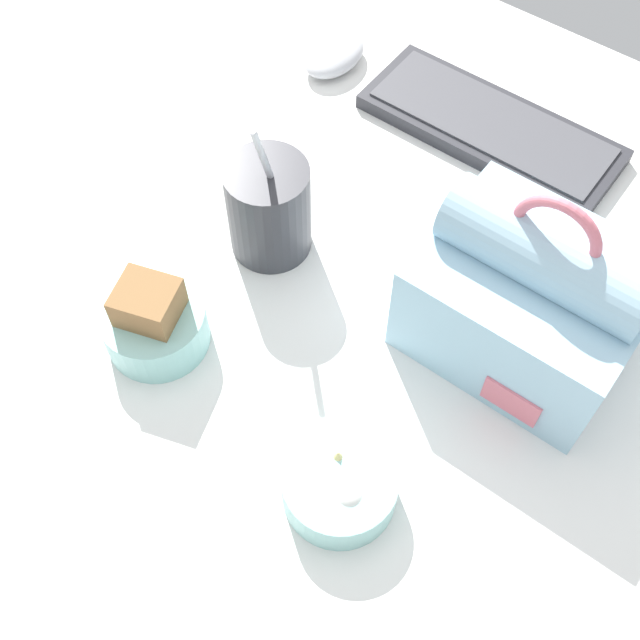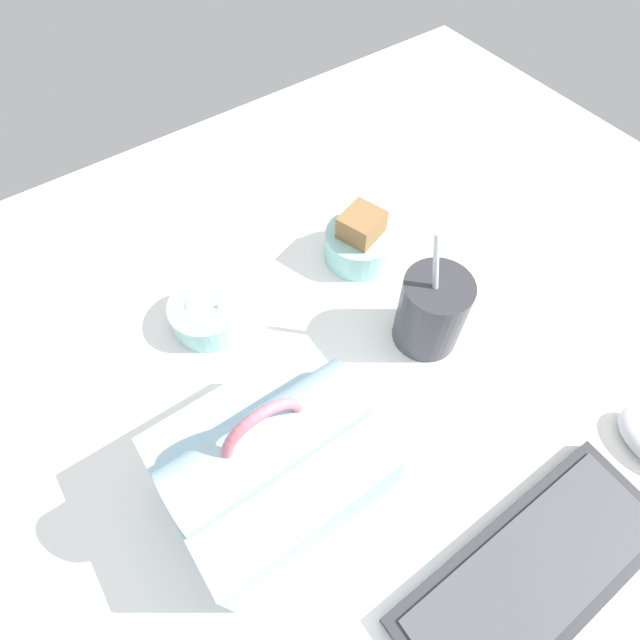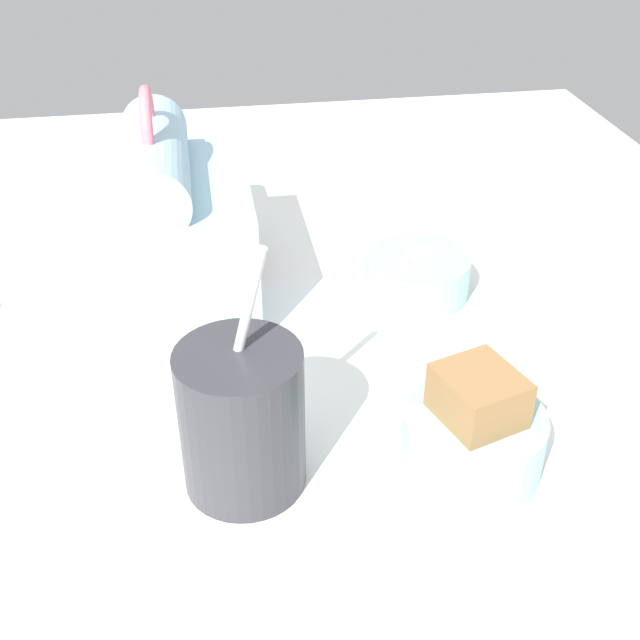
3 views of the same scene
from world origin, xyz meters
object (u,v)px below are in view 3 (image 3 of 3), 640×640
lunch_bag (161,225)px  bento_bowl_sandwich (473,434)px  soup_cup (242,417)px  bento_bowl_snacks (416,275)px

lunch_bag → bento_bowl_sandwich: lunch_bag is taller
lunch_bag → soup_cup: lunch_bag is taller
bento_bowl_sandwich → lunch_bag: bearing=37.3°
bento_bowl_sandwich → bento_bowl_snacks: bento_bowl_sandwich is taller
lunch_bag → bento_bowl_sandwich: (-28.26, -21.52, -4.07)cm
lunch_bag → soup_cup: (-26.89, -5.33, -1.45)cm
bento_bowl_snacks → lunch_bag: bearing=79.4°
bento_bowl_sandwich → soup_cup: bearing=85.2°
lunch_bag → bento_bowl_sandwich: size_ratio=1.99×
soup_cup → bento_bowl_sandwich: size_ratio=1.81×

